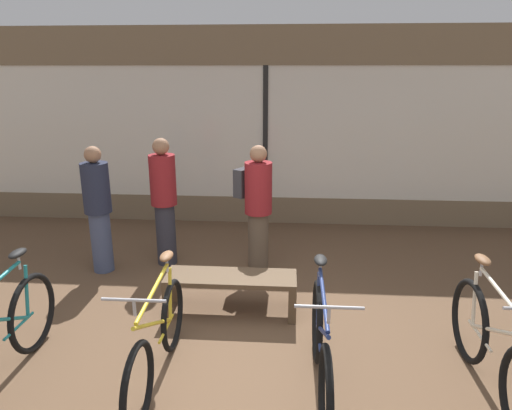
{
  "coord_description": "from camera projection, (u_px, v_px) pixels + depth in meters",
  "views": [
    {
      "loc": [
        0.38,
        -3.49,
        2.55
      ],
      "look_at": [
        0.0,
        1.83,
        0.95
      ],
      "focal_mm": 32.0,
      "sensor_mm": 36.0,
      "label": 1
    }
  ],
  "objects": [
    {
      "name": "display_bench",
      "position": [
        231.0,
        282.0,
        4.88
      ],
      "size": [
        1.4,
        0.44,
        0.43
      ],
      "color": "brown",
      "rests_on": "ground_plane"
    },
    {
      "name": "ground_plane",
      "position": [
        241.0,
        364.0,
        4.1
      ],
      "size": [
        24.0,
        24.0,
        0.0
      ],
      "primitive_type": "plane",
      "color": "brown"
    },
    {
      "name": "bicycle_far_left",
      "position": [
        1.0,
        339.0,
        3.77
      ],
      "size": [
        0.46,
        1.74,
        1.05
      ],
      "color": "black",
      "rests_on": "ground_plane"
    },
    {
      "name": "shop_back_wall",
      "position": [
        265.0,
        127.0,
        7.44
      ],
      "size": [
        12.0,
        0.08,
        3.2
      ],
      "color": "#7A664C",
      "rests_on": "ground_plane"
    },
    {
      "name": "bicycle_right",
      "position": [
        321.0,
        350.0,
        3.62
      ],
      "size": [
        0.46,
        1.75,
        1.05
      ],
      "color": "black",
      "rests_on": "ground_plane"
    },
    {
      "name": "bicycle_left",
      "position": [
        158.0,
        341.0,
        3.79
      ],
      "size": [
        0.46,
        1.68,
        1.02
      ],
      "color": "black",
      "rests_on": "ground_plane"
    },
    {
      "name": "customer_by_window",
      "position": [
        164.0,
        200.0,
        5.98
      ],
      "size": [
        0.34,
        0.34,
        1.71
      ],
      "color": "#2D2D38",
      "rests_on": "ground_plane"
    },
    {
      "name": "bicycle_far_right",
      "position": [
        494.0,
        351.0,
        3.6
      ],
      "size": [
        0.46,
        1.8,
        1.06
      ],
      "color": "black",
      "rests_on": "ground_plane"
    },
    {
      "name": "customer_near_rack",
      "position": [
        257.0,
        206.0,
        5.7
      ],
      "size": [
        0.56,
        0.51,
        1.67
      ],
      "color": "brown",
      "rests_on": "ground_plane"
    },
    {
      "name": "customer_mid_floor",
      "position": [
        98.0,
        208.0,
        5.77
      ],
      "size": [
        0.46,
        0.46,
        1.64
      ],
      "color": "#424C6B",
      "rests_on": "ground_plane"
    }
  ]
}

